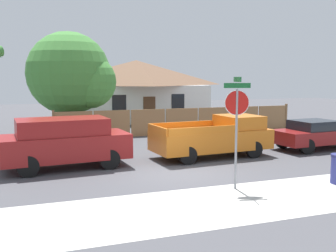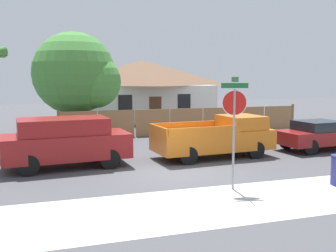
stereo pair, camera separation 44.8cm
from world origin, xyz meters
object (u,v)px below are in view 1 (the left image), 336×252
(orange_pickup, at_px, (215,137))
(parked_sedan, at_px, (316,134))
(oak_tree, at_px, (73,75))
(red_suv, at_px, (65,141))
(house, at_px, (136,89))
(stop_sign, at_px, (237,114))

(orange_pickup, height_order, parked_sedan, orange_pickup)
(oak_tree, xyz_separation_m, red_suv, (-1.29, -8.47, -2.49))
(red_suv, height_order, parked_sedan, red_suv)
(house, height_order, oak_tree, oak_tree)
(house, bearing_deg, parked_sedan, -74.00)
(oak_tree, distance_m, stop_sign, 13.52)
(oak_tree, relative_size, red_suv, 1.27)
(oak_tree, bearing_deg, orange_pickup, -59.68)
(red_suv, bearing_deg, parked_sedan, -4.20)
(house, bearing_deg, orange_pickup, -92.83)
(parked_sedan, bearing_deg, stop_sign, -150.46)
(red_suv, bearing_deg, house, 61.65)
(parked_sedan, height_order, stop_sign, stop_sign)
(house, xyz_separation_m, stop_sign, (-2.39, -20.20, -0.15))
(house, relative_size, orange_pickup, 2.05)
(house, distance_m, stop_sign, 20.34)
(parked_sedan, bearing_deg, orange_pickup, 175.62)
(orange_pickup, bearing_deg, oak_tree, 116.13)
(house, bearing_deg, red_suv, -114.16)
(house, relative_size, parked_sedan, 2.49)
(orange_pickup, bearing_deg, house, 82.97)
(oak_tree, bearing_deg, parked_sedan, -39.72)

